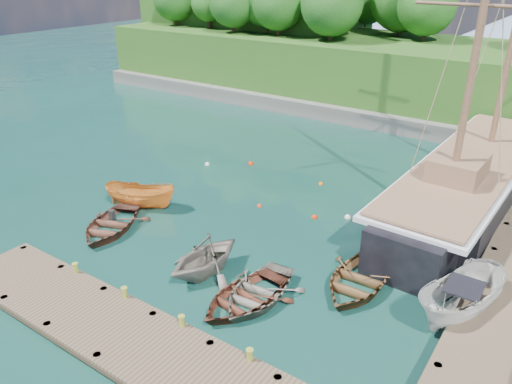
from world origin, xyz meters
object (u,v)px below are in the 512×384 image
(rowboat_1, at_px, (206,273))
(rowboat_2, at_px, (243,304))
(rowboat_0, at_px, (111,231))
(motorboat_orange, at_px, (142,207))
(rowboat_3, at_px, (257,299))
(rowboat_4, at_px, (357,287))
(cabin_boat_white, at_px, (458,317))
(schooner, at_px, (469,184))

(rowboat_1, relative_size, rowboat_2, 0.90)
(rowboat_0, xyz_separation_m, rowboat_2, (9.14, -1.01, 0.00))
(rowboat_2, xyz_separation_m, motorboat_orange, (-9.79, 3.81, 0.00))
(rowboat_2, xyz_separation_m, rowboat_3, (0.29, 0.60, 0.00))
(rowboat_3, height_order, motorboat_orange, motorboat_orange)
(rowboat_1, bearing_deg, rowboat_4, 31.78)
(rowboat_0, relative_size, rowboat_3, 1.05)
(rowboat_0, distance_m, motorboat_orange, 2.88)
(rowboat_0, distance_m, rowboat_4, 12.73)
(rowboat_4, distance_m, motorboat_orange, 13.11)
(rowboat_2, relative_size, cabin_boat_white, 0.85)
(rowboat_2, distance_m, rowboat_3, 0.67)
(rowboat_4, relative_size, cabin_boat_white, 0.94)
(rowboat_2, height_order, schooner, schooner)
(rowboat_1, bearing_deg, rowboat_3, 1.88)
(rowboat_1, bearing_deg, rowboat_0, -175.27)
(cabin_boat_white, height_order, schooner, schooner)
(rowboat_1, relative_size, schooner, 0.14)
(rowboat_2, bearing_deg, cabin_boat_white, 36.75)
(motorboat_orange, bearing_deg, schooner, -74.17)
(rowboat_1, relative_size, motorboat_orange, 0.93)
(rowboat_1, relative_size, rowboat_3, 0.90)
(motorboat_orange, distance_m, schooner, 18.52)
(rowboat_3, distance_m, schooner, 15.08)
(rowboat_3, bearing_deg, cabin_boat_white, 22.65)
(rowboat_2, relative_size, schooner, 0.16)
(rowboat_1, bearing_deg, motorboat_orange, 163.62)
(cabin_boat_white, bearing_deg, rowboat_1, -145.20)
(rowboat_4, distance_m, schooner, 11.38)
(rowboat_0, xyz_separation_m, motorboat_orange, (-0.66, 2.80, 0.00))
(rowboat_4, height_order, schooner, schooner)
(rowboat_1, distance_m, motorboat_orange, 7.73)
(rowboat_3, relative_size, cabin_boat_white, 0.85)
(rowboat_4, height_order, cabin_boat_white, cabin_boat_white)
(schooner, bearing_deg, rowboat_0, -133.50)
(rowboat_1, xyz_separation_m, cabin_boat_white, (10.05, 3.26, 0.00))
(rowboat_4, bearing_deg, motorboat_orange, 177.72)
(rowboat_2, bearing_deg, rowboat_0, -178.56)
(cabin_boat_white, bearing_deg, rowboat_3, -136.98)
(rowboat_3, bearing_deg, schooner, 68.10)
(rowboat_0, distance_m, rowboat_2, 9.19)
(rowboat_2, relative_size, motorboat_orange, 1.03)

